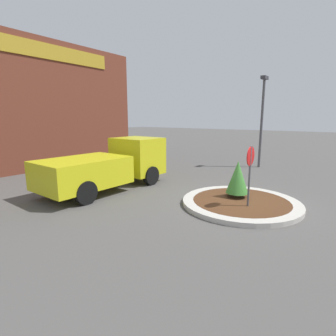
{
  "coord_description": "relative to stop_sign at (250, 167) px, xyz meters",
  "views": [
    {
      "loc": [
        -9.19,
        -3.5,
        3.25
      ],
      "look_at": [
        -1.01,
        2.67,
        1.27
      ],
      "focal_mm": 28.0,
      "sensor_mm": 36.0,
      "label": 1
    }
  ],
  "objects": [
    {
      "name": "ground_plane",
      "position": [
        0.44,
        0.43,
        -1.59
      ],
      "size": [
        120.0,
        120.0,
        0.0
      ],
      "primitive_type": "plane",
      "color": "#514F4C"
    },
    {
      "name": "traffic_island",
      "position": [
        0.44,
        0.43,
        -1.5
      ],
      "size": [
        4.36,
        4.36,
        0.17
      ],
      "color": "#BCB7AD",
      "rests_on": "ground_plane"
    },
    {
      "name": "island_shrub",
      "position": [
        0.8,
        0.74,
        -0.62
      ],
      "size": [
        0.87,
        0.87,
        1.43
      ],
      "color": "brown",
      "rests_on": "traffic_island"
    },
    {
      "name": "storefront_building",
      "position": [
        -0.77,
        15.71,
        2.38
      ],
      "size": [
        14.93,
        6.07,
        7.93
      ],
      "color": "brown",
      "rests_on": "ground_plane"
    },
    {
      "name": "utility_truck",
      "position": [
        -0.91,
        6.2,
        -0.48
      ],
      "size": [
        6.04,
        2.48,
        2.23
      ],
      "rotation": [
        0.0,
        0.0,
        -0.01
      ],
      "color": "gold",
      "rests_on": "ground_plane"
    },
    {
      "name": "light_pole",
      "position": [
        8.6,
        2.44,
        1.86
      ],
      "size": [
        0.7,
        0.3,
        5.8
      ],
      "color": "#4C4C51",
      "rests_on": "ground_plane"
    },
    {
      "name": "stop_sign",
      "position": [
        0.0,
        0.0,
        0.0
      ],
      "size": [
        0.67,
        0.07,
        2.3
      ],
      "color": "#4C4C51",
      "rests_on": "ground_plane"
    }
  ]
}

